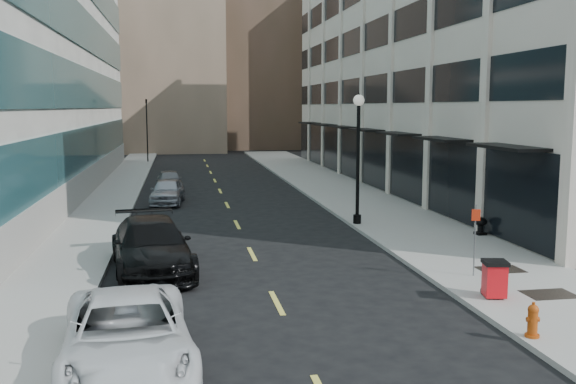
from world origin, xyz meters
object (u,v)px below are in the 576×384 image
object	(u,v)px
traffic_signal	(146,103)
fire_hydrant	(533,320)
car_white_van	(127,335)
trash_bin	(495,278)
car_grey_sedan	(169,180)
sign_post	(475,230)
car_silver_sedan	(167,191)
car_black_pickup	(151,246)
urn_planter	(481,224)
lamppost	(358,147)

from	to	relation	value
traffic_signal	fire_hydrant	distance (m)	51.42
car_white_van	trash_bin	bearing A→B (deg)	12.70
fire_hydrant	trash_bin	xyz separation A→B (m)	(0.62, 3.01, 0.16)
car_grey_sedan	fire_hydrant	distance (m)	30.22
sign_post	fire_hydrant	bearing A→B (deg)	-87.16
car_silver_sedan	car_grey_sedan	bearing A→B (deg)	95.23
car_white_van	car_black_pickup	world-z (taller)	car_black_pickup
trash_bin	fire_hydrant	bearing A→B (deg)	-90.41
traffic_signal	fire_hydrant	size ratio (longest dim) A/B	8.54
trash_bin	sign_post	world-z (taller)	sign_post
traffic_signal	car_silver_sedan	size ratio (longest dim) A/B	1.66
car_black_pickup	fire_hydrant	bearing A→B (deg)	-49.60
car_grey_sedan	fire_hydrant	xyz separation A→B (m)	(8.50, -29.00, -0.12)
car_black_pickup	sign_post	size ratio (longest dim) A/B	2.64
car_grey_sedan	trash_bin	bearing A→B (deg)	-75.27
car_black_pickup	fire_hydrant	xyz separation A→B (m)	(8.83, -8.00, -0.32)
car_black_pickup	sign_post	distance (m)	10.33
trash_bin	sign_post	xyz separation A→B (m)	(0.48, 2.24, 0.90)
car_grey_sedan	trash_bin	distance (m)	27.55
car_silver_sedan	sign_post	distance (m)	20.23
car_silver_sedan	sign_post	bearing A→B (deg)	-55.82
car_silver_sedan	urn_planter	size ratio (longest dim) A/B	5.78
lamppost	car_silver_sedan	bearing A→B (deg)	135.51
car_silver_sedan	lamppost	size ratio (longest dim) A/B	0.71
car_silver_sedan	car_grey_sedan	size ratio (longest dim) A/B	1.08
car_black_pickup	car_grey_sedan	size ratio (longest dim) A/B	1.53
car_silver_sedan	traffic_signal	bearing A→B (deg)	100.44
sign_post	car_grey_sedan	bearing A→B (deg)	126.70
traffic_signal	sign_post	size ratio (longest dim) A/B	3.10
car_silver_sedan	fire_hydrant	distance (m)	24.54
trash_bin	sign_post	size ratio (longest dim) A/B	0.46
traffic_signal	trash_bin	distance (m)	48.62
car_white_van	car_silver_sedan	xyz separation A→B (m)	(0.45, 23.07, -0.06)
fire_hydrant	traffic_signal	bearing A→B (deg)	112.17
car_silver_sedan	sign_post	size ratio (longest dim) A/B	1.87
fire_hydrant	lamppost	world-z (taller)	lamppost
car_black_pickup	car_grey_sedan	world-z (taller)	car_black_pickup
fire_hydrant	urn_planter	bearing A→B (deg)	79.09
sign_post	trash_bin	bearing A→B (deg)	-87.44
car_white_van	sign_post	world-z (taller)	sign_post
lamppost	urn_planter	xyz separation A→B (m)	(4.30, -3.34, -3.01)
traffic_signal	car_white_van	xyz separation A→B (m)	(1.80, -50.07, -4.94)
sign_post	urn_planter	size ratio (longest dim) A/B	3.09
traffic_signal	car_silver_sedan	distance (m)	27.55
traffic_signal	lamppost	xyz separation A→B (m)	(10.80, -35.40, -2.11)
fire_hydrant	trash_bin	distance (m)	3.07
car_grey_sedan	car_black_pickup	bearing A→B (deg)	-95.48
car_black_pickup	urn_planter	size ratio (longest dim) A/B	8.17
lamppost	urn_planter	distance (m)	6.22
car_black_pickup	trash_bin	size ratio (longest dim) A/B	5.71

